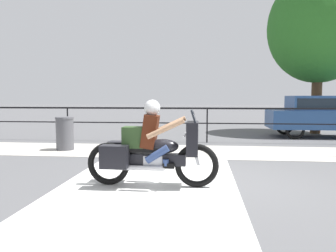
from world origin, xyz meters
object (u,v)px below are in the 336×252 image
object	(u,v)px
motorcycle	(150,149)
tree_behind_sign	(319,27)
parked_car	(323,114)
trash_bin	(65,133)

from	to	relation	value
motorcycle	tree_behind_sign	xyz separation A→B (m)	(5.88, 9.19, 3.88)
tree_behind_sign	motorcycle	bearing A→B (deg)	-122.60
motorcycle	parked_car	xyz separation A→B (m)	(5.67, 7.78, 0.26)
parked_car	tree_behind_sign	world-z (taller)	tree_behind_sign
motorcycle	tree_behind_sign	size ratio (longest dim) A/B	0.34
parked_car	trash_bin	distance (m)	9.78
parked_car	tree_behind_sign	bearing A→B (deg)	84.48
trash_bin	parked_car	bearing A→B (deg)	24.84
trash_bin	tree_behind_sign	world-z (taller)	tree_behind_sign
parked_car	trash_bin	bearing A→B (deg)	-152.35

